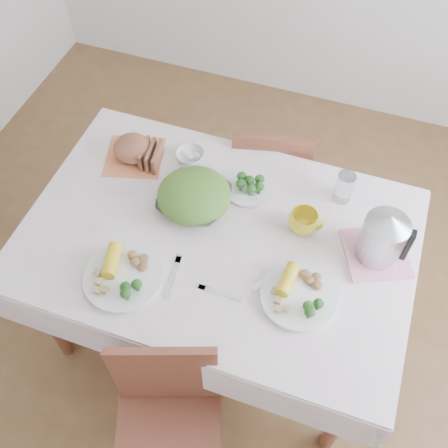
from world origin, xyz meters
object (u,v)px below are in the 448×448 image
(dinner_plate_right, at_px, (298,296))
(electric_kettle, at_px, (383,237))
(dinner_plate_left, at_px, (123,278))
(yellow_mug, at_px, (303,222))
(dining_table, at_px, (218,284))
(salad_bowl, at_px, (194,200))
(chair_far, at_px, (270,166))
(chair_near, at_px, (167,440))

(dinner_plate_right, distance_m, electric_kettle, 0.37)
(dinner_plate_left, bearing_deg, yellow_mug, 38.00)
(dinner_plate_right, bearing_deg, electric_kettle, 50.05)
(dining_table, relative_size, dinner_plate_left, 4.83)
(salad_bowl, distance_m, electric_kettle, 0.73)
(dining_table, xyz_separation_m, dinner_plate_right, (0.36, -0.16, 0.40))
(dining_table, relative_size, chair_far, 1.69)
(salad_bowl, bearing_deg, chair_near, -76.51)
(chair_near, xyz_separation_m, chair_far, (-0.03, 1.37, 0.00))
(salad_bowl, distance_m, dinner_plate_right, 0.56)
(chair_near, relative_size, chair_far, 1.03)
(chair_far, bearing_deg, salad_bowl, 59.74)
(chair_near, height_order, chair_far, chair_near)
(dinner_plate_left, bearing_deg, salad_bowl, 73.23)
(electric_kettle, bearing_deg, dinner_plate_right, -144.89)
(chair_near, height_order, yellow_mug, chair_near)
(chair_near, distance_m, dinner_plate_right, 0.69)
(salad_bowl, bearing_deg, yellow_mug, 4.18)
(chair_near, bearing_deg, salad_bowl, 83.80)
(chair_far, bearing_deg, yellow_mug, 102.81)
(chair_near, distance_m, chair_far, 1.37)
(dining_table, height_order, chair_far, chair_far)
(chair_near, xyz_separation_m, yellow_mug, (0.24, 0.84, 0.34))
(chair_near, distance_m, yellow_mug, 0.94)
(dinner_plate_right, xyz_separation_m, electric_kettle, (0.23, 0.27, 0.11))
(dinner_plate_left, bearing_deg, dinner_plate_right, 12.61)
(electric_kettle, bearing_deg, salad_bowl, 165.61)
(salad_bowl, height_order, yellow_mug, yellow_mug)
(chair_far, bearing_deg, dinner_plate_right, 97.95)
(chair_far, distance_m, dinner_plate_right, 0.95)
(dining_table, xyz_separation_m, yellow_mug, (0.30, 0.14, 0.43))
(yellow_mug, bearing_deg, electric_kettle, -4.88)
(electric_kettle, bearing_deg, dinner_plate_left, -169.11)
(dinner_plate_right, relative_size, electric_kettle, 1.22)
(dinner_plate_right, height_order, electric_kettle, electric_kettle)
(salad_bowl, xyz_separation_m, yellow_mug, (0.43, 0.03, 0.01))
(dinner_plate_left, height_order, yellow_mug, yellow_mug)
(dinner_plate_left, distance_m, yellow_mug, 0.71)
(dinner_plate_right, distance_m, yellow_mug, 0.30)
(chair_near, bearing_deg, yellow_mug, 54.27)
(chair_far, bearing_deg, chair_near, 77.36)
(chair_near, height_order, electric_kettle, electric_kettle)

